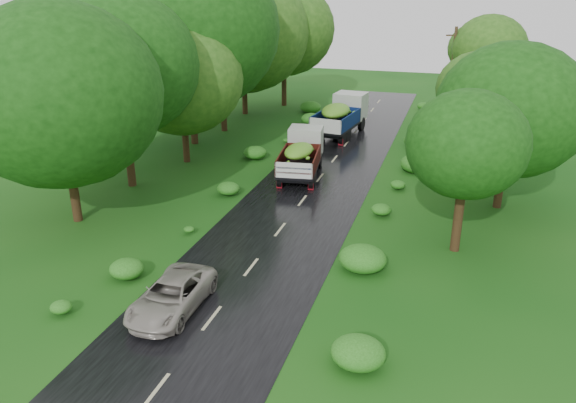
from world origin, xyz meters
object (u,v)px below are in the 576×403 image
at_px(truck_far, 342,114).
at_px(truck_near, 302,152).
at_px(utility_pole, 451,82).
at_px(car, 172,295).

bearing_deg(truck_far, truck_near, -84.89).
xyz_separation_m(truck_near, utility_pole, (8.13, 12.14, 2.75)).
bearing_deg(utility_pole, truck_far, 171.55).
distance_m(truck_near, car, 16.23).
distance_m(truck_far, car, 26.44).
relative_size(truck_far, utility_pole, 0.88).
xyz_separation_m(car, utility_pole, (8.48, 28.35, 3.57)).
height_order(truck_far, car, truck_far).
relative_size(truck_near, utility_pole, 0.77).
relative_size(truck_near, truck_far, 0.88).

